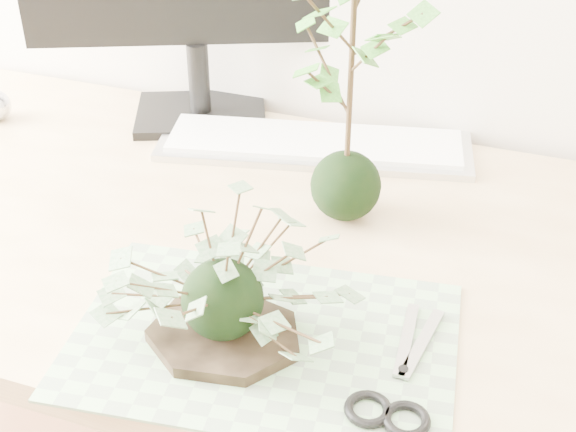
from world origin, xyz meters
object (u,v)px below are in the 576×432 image
object	(u,v)px
maple_kokedama	(354,19)
desk	(318,296)
keyboard	(314,144)
ivy_kokedama	(221,268)

from	to	relation	value
maple_kokedama	desk	bearing A→B (deg)	-98.03
desk	keyboard	bearing A→B (deg)	109.52
desk	ivy_kokedama	distance (m)	0.30
maple_kokedama	keyboard	size ratio (longest dim) A/B	0.79
ivy_kokedama	keyboard	xyz separation A→B (m)	(-0.05, 0.47, -0.10)
desk	ivy_kokedama	xyz separation A→B (m)	(-0.04, -0.22, 0.20)
desk	maple_kokedama	xyz separation A→B (m)	(0.01, 0.08, 0.37)
ivy_kokedama	maple_kokedama	xyz separation A→B (m)	(0.05, 0.30, 0.18)
desk	keyboard	world-z (taller)	keyboard
desk	keyboard	distance (m)	0.28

